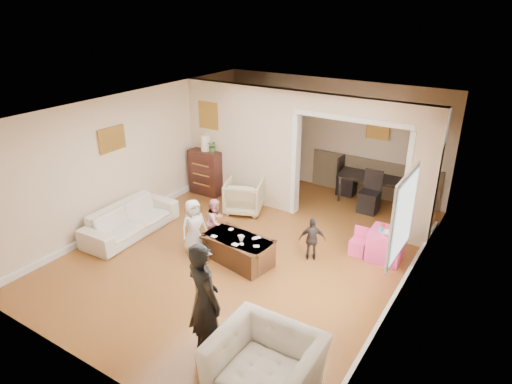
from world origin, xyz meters
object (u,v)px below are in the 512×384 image
Objects in this scene: sofa at (131,220)px; armchair_front at (266,368)px; table_lamp at (206,143)px; cyan_cup at (381,229)px; dresser at (207,172)px; coffee_cup at (241,239)px; dining_table at (379,188)px; child_kneel_b at (216,222)px; armchair_back at (244,196)px; child_toddler at (312,239)px; adult_person at (204,300)px; coffee_table at (238,250)px; play_table at (386,245)px; child_kneel_a at (194,226)px.

armchair_front is at bearing -116.65° from sofa.
table_lamp is 4.50× the size of cyan_cup.
cyan_cup is at bearing 86.27° from armchair_front.
table_lamp reaches higher than dresser.
dining_table is (1.14, 3.84, -0.19)m from coffee_cup.
sofa is at bearing 99.79° from child_kneel_b.
armchair_front reaches higher than armchair_back.
coffee_cup is (2.42, -2.15, -0.73)m from table_lamp.
child_toddler is at bearing 133.96° from armchair_back.
table_lamp is 5.26m from adult_person.
armchair_back is at bearing 120.88° from coffee_table.
play_table is at bearing 33.95° from coffee_table.
sofa is 2.53× the size of child_toddler.
child_toddler reaches higher than dining_table.
coffee_cup is (0.10, -0.05, 0.27)m from coffee_table.
armchair_front is 0.67× the size of dining_table.
coffee_table is 0.91m from child_kneel_a.
child_kneel_a reaches higher than sofa.
armchair_back is (1.32, 1.98, 0.06)m from sofa.
dresser is at bearing 137.79° from coffee_table.
table_lamp is 0.20× the size of dining_table.
cyan_cup is at bearing -176.47° from child_toddler.
dresser reaches higher than coffee_cup.
child_kneel_a is 1.13× the size of child_kneel_b.
table_lamp reaches higher than armchair_back.
coffee_cup is 2.54m from play_table.
play_table is at bearing -177.02° from child_toddler.
coffee_cup is 4.01m from dining_table.
cyan_cup is at bearing 152.86° from armchair_back.
table_lamp is at bearing -31.79° from adult_person.
play_table is 0.73× the size of child_toddler.
adult_person is at bearing 169.13° from armchair_front.
sofa is 2.47m from coffee_cup.
dresser is 0.59× the size of dining_table.
cyan_cup is 2.54m from dining_table.
cyan_cup is at bearing -78.79° from dining_table.
child_kneel_b is (1.62, -1.80, -0.07)m from dresser.
sofa reaches higher than play_table.
armchair_back is 0.99× the size of child_toddler.
table_lamp is 0.46× the size of child_toddler.
dresser is at bearing 132.96° from armchair_front.
armchair_back is at bearing -35.87° from sofa.
armchair_front is 1.09m from adult_person.
dresser is (-1.30, 0.39, 0.17)m from armchair_back.
adult_person is 2.59m from child_kneel_a.
child_kneel_b is at bearing -14.97° from child_toddler.
table_lamp is 3.90× the size of coffee_cup.
play_table is (0.25, 3.64, -0.11)m from armchair_front.
sofa is 1.12× the size of dining_table.
coffee_cup is at bearing -86.96° from sofa.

